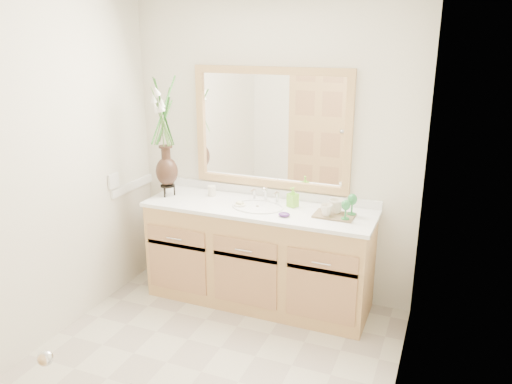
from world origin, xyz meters
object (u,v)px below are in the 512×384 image
at_px(flower_vase, 164,125).
at_px(soap_bottle, 293,198).
at_px(tumbler, 212,191).
at_px(tray, 334,215).

height_order(flower_vase, soap_bottle, flower_vase).
distance_m(flower_vase, tumbler, 0.67).
xyz_separation_m(soap_bottle, tray, (0.36, -0.10, -0.06)).
distance_m(flower_vase, soap_bottle, 1.19).
relative_size(soap_bottle, tray, 0.48).
xyz_separation_m(tumbler, soap_bottle, (0.72, -0.01, 0.03)).
xyz_separation_m(flower_vase, tray, (1.42, 0.03, -0.59)).
relative_size(flower_vase, tumbler, 10.45).
relative_size(tumbler, soap_bottle, 0.59).
bearing_deg(flower_vase, tray, 1.16).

